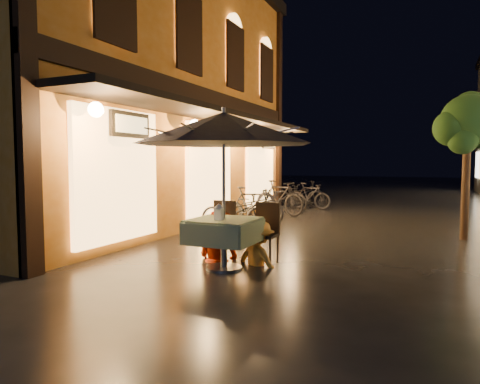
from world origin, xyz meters
The scene contains 18 objects.
ground centered at (0.00, 0.00, 0.00)m, with size 90.00×90.00×0.00m, color black.
west_building centered at (-5.72, 4.00, 3.71)m, with size 5.90×11.40×7.40m.
street_tree centered at (2.41, 4.51, 2.42)m, with size 1.43×1.20×3.15m.
streetlamp_far centered at (3.00, 14.00, 2.92)m, with size 0.36×0.36×4.23m.
cafe_table centered at (-1.12, 0.15, 0.59)m, with size 0.99×0.99×0.78m.
patio_umbrella centered at (-1.12, 0.15, 2.15)m, with size 2.69×2.69×2.46m.
cafe_chair_left centered at (-1.52, 0.89, 0.54)m, with size 0.42×0.42×0.97m.
cafe_chair_right centered at (-0.72, 0.89, 0.54)m, with size 0.42×0.42×0.97m.
table_lantern centered at (-1.12, -0.01, 0.92)m, with size 0.16×0.16×0.25m.
person_orange centered at (-1.48, 0.67, 0.82)m, with size 0.80×0.62×1.65m, color #BE2B04.
person_yellow centered at (-0.76, 0.66, 0.69)m, with size 0.89×0.51×1.37m, color #F9A030.
bicycle_0 centered at (-2.59, 3.72, 0.44)m, with size 0.58×1.68×0.88m, color black.
bicycle_1 centered at (-2.49, 4.49, 0.50)m, with size 0.47×1.68×1.01m, color black.
bicycle_2 centered at (-2.69, 4.96, 0.45)m, with size 0.60×1.72×0.90m, color black.
bicycle_3 centered at (-2.54, 6.83, 0.54)m, with size 0.51×1.80×1.08m, color black.
bicycle_4 centered at (-2.78, 7.91, 0.46)m, with size 0.60×1.73×0.91m, color black.
bicycle_5 centered at (-2.15, 8.94, 0.46)m, with size 0.43×1.53×0.92m, color black.
bicycle_6 centered at (-2.61, 9.16, 0.49)m, with size 0.65×1.85×0.97m, color black.
Camera 1 is at (1.76, -5.64, 1.64)m, focal length 32.00 mm.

